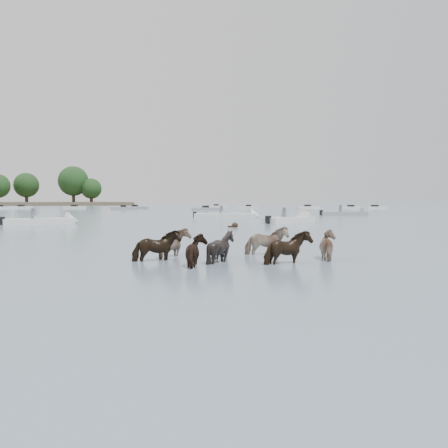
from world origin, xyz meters
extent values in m
plane|color=#4B5E6C|center=(0.00, 0.00, 0.00)|extent=(400.00, 400.00, 0.00)
imported|color=black|center=(-1.88, 0.78, 0.36)|extent=(1.54, 0.83, 1.24)
imported|color=gray|center=(-1.12, 1.63, 0.35)|extent=(1.32, 1.44, 1.22)
imported|color=black|center=(0.37, 1.06, 0.32)|extent=(1.11, 1.00, 1.16)
imported|color=#A1846D|center=(2.06, 1.43, 0.37)|extent=(1.59, 0.93, 1.26)
imported|color=black|center=(-0.84, -0.61, 0.33)|extent=(1.18, 1.31, 1.18)
imported|color=black|center=(-0.01, -0.04, 0.35)|extent=(1.14, 1.02, 1.22)
imported|color=black|center=(1.81, -0.96, 0.37)|extent=(1.62, 1.03, 1.26)
imported|color=#816D57|center=(3.65, -0.29, 0.35)|extent=(1.15, 1.30, 1.21)
sphere|color=black|center=(5.86, 17.34, 0.12)|extent=(0.44, 0.44, 0.44)
cube|color=black|center=(5.61, 17.34, 0.02)|extent=(0.50, 0.22, 0.18)
cube|color=silver|center=(-7.53, 24.53, 0.20)|extent=(5.30, 2.83, 0.55)
cone|color=silver|center=(-5.08, 25.18, 0.20)|extent=(1.28, 1.78, 1.60)
cube|color=#99ADB7|center=(-7.53, 24.53, 0.55)|extent=(1.06, 1.29, 0.35)
cube|color=black|center=(-9.97, 23.89, 0.35)|extent=(0.43, 0.43, 0.60)
cylinder|color=#595966|center=(-7.93, 24.53, 0.75)|extent=(0.36, 0.36, 0.70)
sphere|color=#595966|center=(-7.93, 24.53, 1.20)|extent=(0.24, 0.24, 0.24)
cube|color=silver|center=(9.66, 32.96, 0.20)|extent=(6.43, 3.59, 0.55)
cone|color=silver|center=(12.60, 31.92, 0.20)|extent=(1.38, 1.81, 1.60)
cube|color=#99ADB7|center=(9.66, 32.96, 0.55)|extent=(1.13, 1.32, 0.35)
cube|color=black|center=(6.71, 34.00, 0.35)|extent=(0.45, 0.45, 0.60)
cylinder|color=#595966|center=(9.26, 32.96, 0.75)|extent=(0.36, 0.36, 0.70)
sphere|color=#595966|center=(9.26, 32.96, 1.20)|extent=(0.24, 0.24, 0.24)
cube|color=silver|center=(11.78, 21.66, 0.20)|extent=(5.11, 3.59, 0.55)
cone|color=silver|center=(13.98, 22.74, 0.20)|extent=(1.51, 1.83, 1.60)
cube|color=#99ADB7|center=(11.78, 21.66, 0.55)|extent=(1.21, 1.36, 0.35)
cube|color=black|center=(9.58, 20.58, 0.35)|extent=(0.47, 0.47, 0.60)
cylinder|color=#595966|center=(11.38, 21.66, 0.75)|extent=(0.36, 0.36, 0.70)
sphere|color=#595966|center=(11.38, 21.66, 1.20)|extent=(0.24, 0.24, 0.24)
cube|color=gray|center=(25.22, 36.28, 0.20)|extent=(5.57, 2.61, 0.55)
cone|color=gray|center=(27.84, 35.76, 0.20)|extent=(1.19, 1.74, 1.60)
cube|color=#99ADB7|center=(25.22, 36.28, 0.55)|extent=(1.00, 1.25, 0.35)
cube|color=black|center=(22.59, 36.80, 0.35)|extent=(0.41, 0.41, 0.60)
cylinder|color=#595966|center=(24.82, 36.28, 0.75)|extent=(0.36, 0.36, 0.70)
sphere|color=#595966|center=(24.82, 36.28, 1.20)|extent=(0.24, 0.24, 0.24)
cube|color=silver|center=(-19.76, 83.32, 0.22)|extent=(6.04, 3.51, 0.60)
cube|color=black|center=(-19.76, 83.32, 0.60)|extent=(1.29, 1.29, 0.50)
cube|color=silver|center=(-16.29, 85.32, 0.22)|extent=(4.50, 2.44, 0.60)
cube|color=black|center=(-16.29, 85.32, 0.60)|extent=(1.20, 1.20, 0.50)
cube|color=silver|center=(-6.38, 82.49, 0.22)|extent=(4.33, 2.87, 0.60)
cube|color=black|center=(-6.38, 82.49, 0.60)|extent=(1.29, 1.29, 0.50)
cube|color=gray|center=(2.29, 73.92, 0.22)|extent=(4.67, 1.94, 0.60)
cube|color=black|center=(2.29, 73.92, 0.60)|extent=(1.09, 1.09, 0.50)
cube|color=gray|center=(4.92, 80.12, 0.22)|extent=(5.32, 3.27, 0.60)
cube|color=black|center=(4.92, 80.12, 0.60)|extent=(1.30, 1.30, 0.50)
cube|color=gray|center=(15.17, 63.95, 0.22)|extent=(4.59, 1.72, 0.60)
cube|color=black|center=(15.17, 63.95, 0.60)|extent=(1.05, 1.05, 0.50)
cube|color=silver|center=(22.66, 85.05, 0.22)|extent=(4.83, 2.01, 0.60)
cube|color=black|center=(22.66, 85.05, 0.60)|extent=(1.10, 1.10, 0.50)
cube|color=silver|center=(26.39, 74.43, 0.22)|extent=(4.45, 2.65, 0.60)
cube|color=black|center=(26.39, 74.43, 0.60)|extent=(1.25, 1.25, 0.50)
cube|color=silver|center=(37.74, 71.65, 0.22)|extent=(4.80, 1.97, 0.60)
cube|color=black|center=(37.74, 71.65, 0.60)|extent=(1.10, 1.10, 0.50)
cube|color=silver|center=(43.66, 65.53, 0.22)|extent=(5.09, 1.76, 0.60)
cube|color=black|center=(43.66, 65.53, 0.60)|extent=(1.05, 1.05, 0.50)
cube|color=silver|center=(48.18, 64.56, 0.22)|extent=(5.45, 2.75, 0.60)
cube|color=black|center=(48.18, 64.56, 0.60)|extent=(1.22, 1.22, 0.50)
cylinder|color=#382619|center=(-22.79, 151.09, 1.78)|extent=(1.00, 1.00, 3.55)
sphere|color=black|center=(-22.79, 151.09, 6.41)|extent=(7.89, 7.89, 7.89)
cylinder|color=#382619|center=(-8.21, 145.34, 2.12)|extent=(1.00, 1.00, 4.25)
sphere|color=black|center=(-8.21, 145.34, 7.67)|extent=(9.43, 9.43, 9.43)
cylinder|color=#382619|center=(-2.76, 143.72, 1.46)|extent=(1.00, 1.00, 2.92)
sphere|color=black|center=(-2.76, 143.72, 5.27)|extent=(6.49, 6.49, 6.49)
camera|label=1|loc=(-3.93, -14.14, 1.95)|focal=38.29mm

